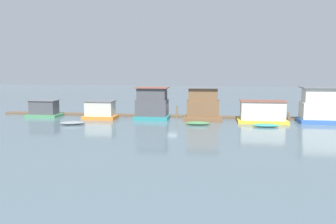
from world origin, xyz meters
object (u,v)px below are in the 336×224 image
(houseboat_orange, at_px, (100,110))
(mooring_post_centre, at_px, (177,112))
(mooring_post_near_left, at_px, (200,113))
(dinghy_green, at_px, (198,123))
(houseboat_blue, at_px, (322,107))
(houseboat_brown, at_px, (203,106))
(houseboat_yellow, at_px, (262,112))
(mooring_post_far_right, at_px, (288,116))
(dinghy_grey, at_px, (73,123))
(dinghy_teal, at_px, (266,125))
(houseboat_green, at_px, (44,109))
(houseboat_teal, at_px, (152,105))

(houseboat_orange, height_order, mooring_post_centre, houseboat_orange)
(mooring_post_near_left, bearing_deg, dinghy_green, -89.62)
(houseboat_blue, height_order, mooring_post_centre, houseboat_blue)
(houseboat_brown, relative_size, dinghy_green, 1.63)
(houseboat_orange, relative_size, mooring_post_centre, 2.55)
(houseboat_orange, distance_m, houseboat_yellow, 25.29)
(houseboat_blue, distance_m, mooring_post_far_right, 4.97)
(houseboat_brown, height_order, dinghy_grey, houseboat_brown)
(houseboat_blue, height_order, dinghy_teal, houseboat_blue)
(houseboat_yellow, height_order, mooring_post_near_left, houseboat_yellow)
(houseboat_blue, bearing_deg, mooring_post_near_left, 174.40)
(mooring_post_near_left, bearing_deg, mooring_post_far_right, 0.00)
(mooring_post_far_right, distance_m, mooring_post_near_left, 13.80)
(houseboat_blue, relative_size, dinghy_teal, 1.76)
(houseboat_green, relative_size, mooring_post_centre, 2.61)
(houseboat_teal, relative_size, houseboat_yellow, 0.73)
(houseboat_green, height_order, mooring_post_near_left, houseboat_green)
(dinghy_grey, bearing_deg, houseboat_yellow, 11.89)
(houseboat_brown, bearing_deg, houseboat_green, 179.38)
(houseboat_green, height_order, houseboat_brown, houseboat_brown)
(houseboat_yellow, distance_m, dinghy_teal, 3.96)
(houseboat_orange, xyz_separation_m, dinghy_teal, (25.30, -3.69, -1.17))
(houseboat_yellow, distance_m, mooring_post_near_left, 9.85)
(dinghy_green, height_order, mooring_post_near_left, mooring_post_near_left)
(houseboat_orange, distance_m, houseboat_brown, 16.46)
(houseboat_brown, distance_m, mooring_post_far_right, 13.47)
(houseboat_green, bearing_deg, dinghy_grey, -39.86)
(mooring_post_far_right, bearing_deg, mooring_post_near_left, 180.00)
(houseboat_brown, height_order, dinghy_green, houseboat_brown)
(houseboat_blue, bearing_deg, mooring_post_far_right, 157.51)
(houseboat_teal, bearing_deg, houseboat_blue, 0.50)
(houseboat_yellow, bearing_deg, mooring_post_near_left, 164.12)
(houseboat_brown, distance_m, dinghy_teal, 10.12)
(mooring_post_near_left, bearing_deg, dinghy_grey, -154.78)
(dinghy_teal, xyz_separation_m, mooring_post_centre, (-13.22, 6.41, 0.81))
(houseboat_green, height_order, mooring_post_far_right, houseboat_green)
(houseboat_yellow, bearing_deg, dinghy_grey, -168.11)
(mooring_post_centre, bearing_deg, houseboat_green, -175.53)
(houseboat_yellow, bearing_deg, houseboat_teal, 177.66)
(mooring_post_far_right, relative_size, mooring_post_near_left, 0.71)
(houseboat_yellow, xyz_separation_m, mooring_post_centre, (-13.21, 2.69, -0.55))
(houseboat_teal, relative_size, mooring_post_near_left, 3.03)
(mooring_post_far_right, bearing_deg, houseboat_brown, -171.29)
(houseboat_brown, bearing_deg, dinghy_green, -97.26)
(houseboat_blue, xyz_separation_m, mooring_post_near_left, (-18.08, 1.77, -1.54))
(houseboat_orange, bearing_deg, mooring_post_centre, 12.72)
(mooring_post_far_right, bearing_deg, houseboat_orange, -174.75)
(houseboat_yellow, distance_m, dinghy_green, 10.15)
(houseboat_yellow, height_order, houseboat_blue, houseboat_blue)
(houseboat_yellow, height_order, dinghy_grey, houseboat_yellow)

